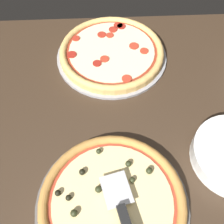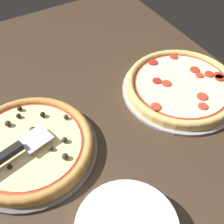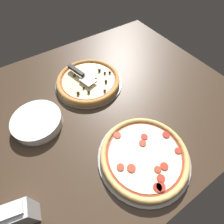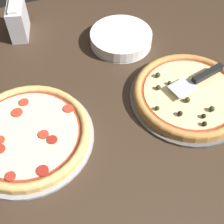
# 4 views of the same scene
# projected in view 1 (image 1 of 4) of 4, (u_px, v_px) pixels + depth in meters

# --- Properties ---
(ground_plane) EXTENTS (1.51, 1.24, 0.04)m
(ground_plane) POSITION_uv_depth(u_px,v_px,m) (113.00, 151.00, 0.79)
(ground_plane) COLOR #38281C
(pizza_pan_front) EXTENTS (0.40, 0.40, 0.01)m
(pizza_pan_front) POSITION_uv_depth(u_px,v_px,m) (112.00, 204.00, 0.68)
(pizza_pan_front) COLOR #565451
(pizza_pan_front) RESTS_ON ground_plane
(pizza_front) EXTENTS (0.37, 0.37, 0.04)m
(pizza_front) POSITION_uv_depth(u_px,v_px,m) (112.00, 202.00, 0.66)
(pizza_front) COLOR #B77F3D
(pizza_front) RESTS_ON pizza_pan_front
(pizza_pan_back) EXTENTS (0.41, 0.41, 0.01)m
(pizza_pan_back) POSITION_uv_depth(u_px,v_px,m) (112.00, 56.00, 0.98)
(pizza_pan_back) COLOR #939399
(pizza_pan_back) RESTS_ON ground_plane
(pizza_back) EXTENTS (0.38, 0.38, 0.03)m
(pizza_back) POSITION_uv_depth(u_px,v_px,m) (112.00, 51.00, 0.97)
(pizza_back) COLOR #DBAD60
(pizza_back) RESTS_ON pizza_pan_back
(serving_spatula) EXTENTS (0.09, 0.22, 0.02)m
(serving_spatula) POSITION_uv_depth(u_px,v_px,m) (126.00, 224.00, 0.60)
(serving_spatula) COLOR #B7B7BC
(serving_spatula) RESTS_ON pizza_front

